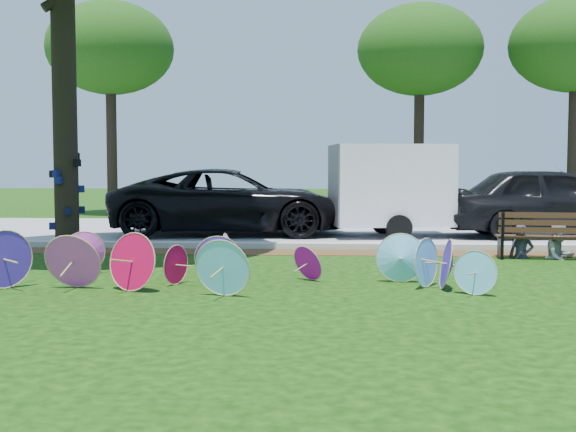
% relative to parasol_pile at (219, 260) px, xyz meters
% --- Properties ---
extents(ground, '(90.00, 90.00, 0.00)m').
position_rel_parasol_pile_xyz_m(ground, '(0.39, -0.41, -0.37)').
color(ground, black).
rests_on(ground, ground).
extents(mulch_strip, '(90.00, 1.00, 0.01)m').
position_rel_parasol_pile_xyz_m(mulch_strip, '(0.39, 4.09, -0.37)').
color(mulch_strip, '#472D16').
rests_on(mulch_strip, ground).
extents(curb, '(90.00, 0.30, 0.12)m').
position_rel_parasol_pile_xyz_m(curb, '(0.39, 4.79, -0.31)').
color(curb, '#B7B5AD').
rests_on(curb, ground).
extents(street, '(90.00, 8.00, 0.01)m').
position_rel_parasol_pile_xyz_m(street, '(0.39, 8.94, -0.37)').
color(street, gray).
rests_on(street, ground).
extents(parasol_pile, '(7.13, 2.27, 0.84)m').
position_rel_parasol_pile_xyz_m(parasol_pile, '(0.00, 0.00, 0.00)').
color(parasol_pile, '#65C7F2').
rests_on(parasol_pile, ground).
extents(black_van, '(6.09, 3.17, 1.64)m').
position_rel_parasol_pile_xyz_m(black_van, '(-0.91, 7.72, 0.45)').
color(black_van, black).
rests_on(black_van, ground).
extents(dark_pickup, '(5.16, 2.35, 1.71)m').
position_rel_parasol_pile_xyz_m(dark_pickup, '(6.87, 7.52, 0.49)').
color(dark_pickup, black).
rests_on(dark_pickup, ground).
extents(cargo_trailer, '(2.96, 2.10, 2.52)m').
position_rel_parasol_pile_xyz_m(cargo_trailer, '(3.03, 7.34, 0.89)').
color(cargo_trailer, white).
rests_on(cargo_trailer, ground).
extents(park_bench, '(1.70, 0.78, 0.86)m').
position_rel_parasol_pile_xyz_m(park_bench, '(5.48, 3.40, 0.06)').
color(park_bench, black).
rests_on(park_bench, ground).
extents(person_left, '(0.51, 0.40, 1.23)m').
position_rel_parasol_pile_xyz_m(person_left, '(5.13, 3.45, 0.24)').
color(person_left, '#323544').
rests_on(person_left, ground).
extents(person_right, '(0.78, 0.71, 1.30)m').
position_rel_parasol_pile_xyz_m(person_right, '(5.83, 3.45, 0.28)').
color(person_right, '#B5B7BF').
rests_on(person_right, ground).
extents(bg_trees, '(20.26, 5.42, 7.40)m').
position_rel_parasol_pile_xyz_m(bg_trees, '(2.80, 15.18, 5.40)').
color(bg_trees, black).
rests_on(bg_trees, ground).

